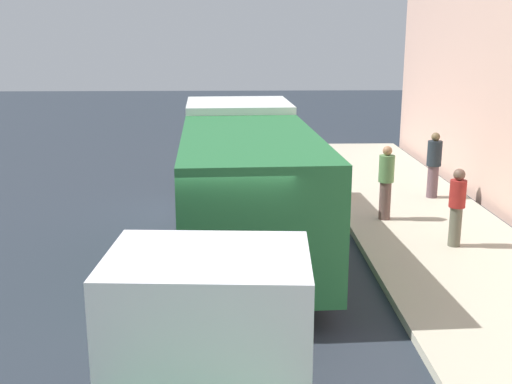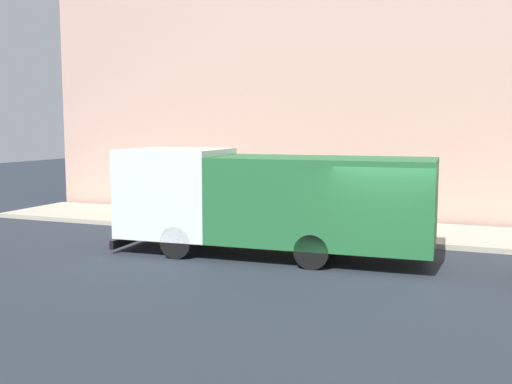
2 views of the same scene
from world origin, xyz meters
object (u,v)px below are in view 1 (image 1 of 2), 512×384
pedestrian_standing (386,181)px  pedestrian_third (457,205)px  traffic_cone_orange (342,186)px  pedestrian_walking (434,164)px  large_utility_truck (246,176)px

pedestrian_standing → pedestrian_third: 2.21m
traffic_cone_orange → pedestrian_standing: bearing=-72.2°
pedestrian_third → traffic_cone_orange: pedestrian_third is taller
traffic_cone_orange → pedestrian_third: bearing=-67.5°
pedestrian_walking → pedestrian_third: (-0.73, -3.93, -0.05)m
traffic_cone_orange → large_utility_truck: bearing=-126.7°
large_utility_truck → traffic_cone_orange: bearing=50.5°
pedestrian_walking → pedestrian_standing: pedestrian_standing is taller
large_utility_truck → pedestrian_third: bearing=-9.9°
pedestrian_walking → traffic_cone_orange: pedestrian_walking is taller
large_utility_truck → traffic_cone_orange: large_utility_truck is taller
pedestrian_third → pedestrian_standing: bearing=69.8°
pedestrian_walking → pedestrian_third: pedestrian_walking is taller
pedestrian_standing → traffic_cone_orange: pedestrian_standing is taller
pedestrian_standing → pedestrian_third: bearing=-147.1°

